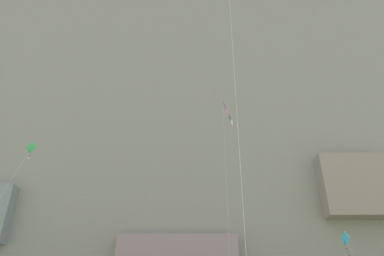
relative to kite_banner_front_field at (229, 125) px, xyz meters
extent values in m
cube|color=gray|center=(-6.32, 24.59, 9.30)|extent=(180.00, 20.07, 64.56)
cube|color=gray|center=(19.52, 14.30, -2.51)|extent=(10.68, 4.74, 9.24)
cylinder|color=black|center=(0.09, 0.30, 1.44)|extent=(1.97, 5.93, 0.03)
cube|color=purple|center=(-0.69, -2.07, 1.15)|extent=(0.23, 0.49, 0.54)
cube|color=pink|center=(-0.30, -0.89, 1.15)|extent=(0.20, 0.48, 0.54)
cube|color=navy|center=(0.09, 0.30, 1.15)|extent=(0.21, 0.48, 0.54)
cube|color=white|center=(0.48, 1.48, 1.15)|extent=(0.20, 0.48, 0.54)
cube|color=pink|center=(0.87, 2.66, 1.15)|extent=(0.23, 0.49, 0.54)
cylinder|color=silver|center=(-1.01, -3.16, -10.71)|extent=(0.27, 1.02, 24.30)
cylinder|color=silver|center=(-2.33, -23.45, -10.65)|extent=(0.49, 2.50, 24.43)
cube|color=green|center=(-20.80, -3.01, -4.38)|extent=(1.41, 0.66, 1.51)
cylinder|color=black|center=(-20.80, -3.01, -4.38)|extent=(0.09, 0.32, 1.23)
cube|color=red|center=(-20.83, -3.01, -4.94)|extent=(0.18, 0.06, 0.09)
cube|color=purple|center=(-20.75, -3.01, -5.26)|extent=(0.17, 0.08, 0.09)
cube|color=white|center=(-20.78, -3.01, -5.57)|extent=(0.18, 0.02, 0.09)
cube|color=#38B2D1|center=(-20.79, -3.01, -5.89)|extent=(0.17, 0.08, 0.09)
cube|color=#38B2D1|center=(9.66, -2.38, -13.40)|extent=(0.32, 1.53, 1.49)
cylinder|color=black|center=(9.66, -2.38, -13.40)|extent=(0.40, 0.19, 1.20)
cube|color=pink|center=(9.69, -2.38, -13.97)|extent=(0.11, 0.16, 0.09)
cube|color=red|center=(9.64, -2.38, -14.28)|extent=(0.07, 0.18, 0.09)
cube|color=teal|center=(9.65, -2.38, -14.60)|extent=(0.07, 0.18, 0.09)
cube|color=red|center=(9.67, -2.38, -14.91)|extent=(0.11, 0.16, 0.09)
camera|label=1|loc=(-4.13, -36.16, -20.82)|focal=33.90mm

